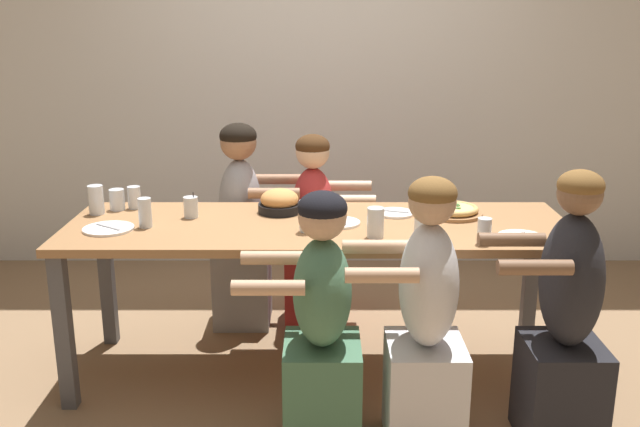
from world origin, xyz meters
The scene contains 24 objects.
ground_plane centered at (0.00, 0.00, 0.00)m, with size 18.00×18.00×0.00m, color #896B4C.
restaurant_back_panel centered at (0.00, 1.73, 1.60)m, with size 10.00×0.06×3.20m, color silver.
dining_table centered at (0.00, 0.00, 0.71)m, with size 2.44×0.80×0.79m.
pizza_board_main centered at (0.68, 0.14, 0.82)m, with size 0.30×0.30×0.05m.
skillet_bowl centered at (-0.20, 0.20, 0.85)m, with size 0.32×0.22×0.12m.
empty_plate_a centered at (0.39, 0.16, 0.80)m, with size 0.19×0.19×0.02m.
empty_plate_b centered at (-0.99, -0.11, 0.80)m, with size 0.24×0.24×0.02m.
empty_plate_c centered at (0.92, -0.24, 0.80)m, with size 0.21×0.21×0.02m.
empty_plate_d centered at (0.10, -0.01, 0.80)m, with size 0.20×0.20×0.02m.
cocktail_glass_blue centered at (-0.64, 0.11, 0.84)m, with size 0.07×0.07×0.13m.
drinking_glass_a centered at (0.73, -0.31, 0.85)m, with size 0.06×0.06×0.12m.
drinking_glass_b centered at (0.26, -0.22, 0.86)m, with size 0.08×0.08×0.14m.
drinking_glass_c centered at (0.54, -0.07, 0.84)m, with size 0.06×0.06×0.12m.
drinking_glass_d centered at (-0.82, -0.06, 0.85)m, with size 0.06×0.06×0.14m.
drinking_glass_e centered at (-1.04, 0.25, 0.85)m, with size 0.08×0.08×0.11m.
drinking_glass_f centered at (0.47, -0.27, 0.85)m, with size 0.08×0.08×0.13m.
drinking_glass_g centered at (-0.05, -0.13, 0.86)m, with size 0.07×0.07×0.15m.
drinking_glass_h centered at (-1.13, 0.17, 0.87)m, with size 0.08×0.08×0.15m.
drinking_glass_i centered at (-0.96, 0.28, 0.85)m, with size 0.07×0.07×0.12m.
diner_near_right centered at (1.02, -0.62, 0.54)m, with size 0.51×0.40×1.19m.
diner_near_midright centered at (0.44, -0.62, 0.53)m, with size 0.51×0.40×1.17m.
diner_near_center centered at (0.01, -0.62, 0.51)m, with size 0.51×0.40×1.11m.
diner_far_center centered at (-0.03, 0.62, 0.52)m, with size 0.51×0.40×1.13m.
diner_far_midleft centered at (-0.45, 0.62, 0.55)m, with size 0.51×0.40×1.19m.
Camera 1 is at (0.01, -3.31, 1.78)m, focal length 40.00 mm.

